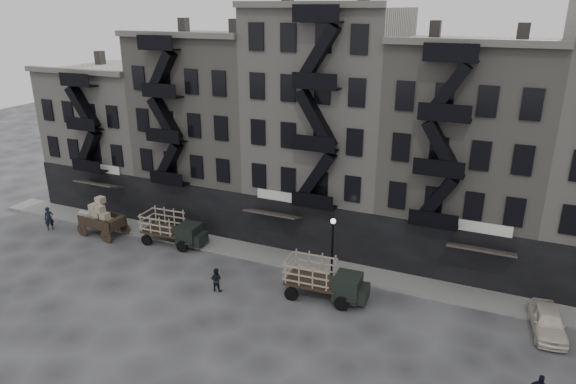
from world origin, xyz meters
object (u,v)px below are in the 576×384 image
at_px(stake_truck_west, 172,227).
at_px(stake_truck_east, 324,277).
at_px(car_east, 548,322).
at_px(pedestrian_mid, 216,279).
at_px(wagon, 100,214).
at_px(horse, 85,216).
at_px(pedestrian_west, 49,219).

height_order(stake_truck_west, stake_truck_east, stake_truck_east).
bearing_deg(car_east, pedestrian_mid, -177.15).
height_order(wagon, stake_truck_west, wagon).
distance_m(horse, stake_truck_west, 8.76).
relative_size(car_east, pedestrian_mid, 2.59).
height_order(wagon, car_east, wagon).
height_order(car_east, pedestrian_mid, pedestrian_mid).
bearing_deg(pedestrian_west, pedestrian_mid, -64.87).
bearing_deg(pedestrian_mid, horse, -25.06).
distance_m(car_east, pedestrian_west, 36.42).
bearing_deg(wagon, stake_truck_east, -0.36).
height_order(horse, car_east, horse).
height_order(horse, stake_truck_east, stake_truck_east).
height_order(stake_truck_east, pedestrian_mid, stake_truck_east).
xyz_separation_m(stake_truck_west, stake_truck_east, (13.15, -2.60, 0.03)).
height_order(wagon, pedestrian_west, wagon).
xyz_separation_m(horse, pedestrian_mid, (15.34, -4.55, -0.02)).
bearing_deg(stake_truck_west, pedestrian_mid, -37.30).
bearing_deg(car_east, stake_truck_east, 179.60).
relative_size(pedestrian_west, pedestrian_mid, 1.22).
distance_m(horse, stake_truck_east, 22.06).
distance_m(stake_truck_west, stake_truck_east, 13.41).
distance_m(wagon, stake_truck_east, 19.33).
bearing_deg(stake_truck_west, car_east, -4.88).
xyz_separation_m(horse, car_east, (34.47, -0.97, -0.11)).
relative_size(stake_truck_west, stake_truck_east, 0.98).
bearing_deg(car_east, stake_truck_west, 170.08).
bearing_deg(stake_truck_west, wagon, -174.16).
bearing_deg(pedestrian_west, wagon, -44.20).
relative_size(stake_truck_east, pedestrian_mid, 3.28).
height_order(wagon, stake_truck_east, wagon).
xyz_separation_m(stake_truck_west, car_east, (25.74, -0.98, -0.72)).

